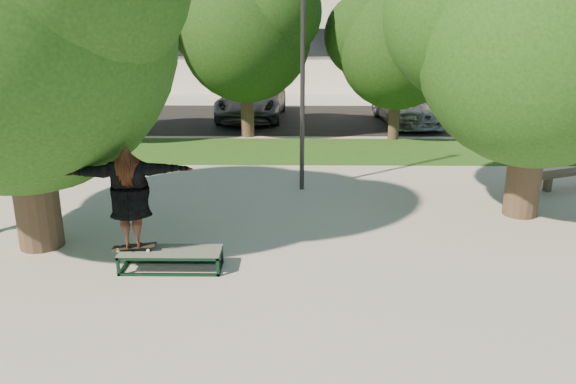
{
  "coord_description": "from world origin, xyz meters",
  "views": [
    {
      "loc": [
        0.81,
        -9.29,
        4.31
      ],
      "look_at": [
        0.69,
        0.6,
        1.26
      ],
      "focal_mm": 35.0,
      "sensor_mm": 36.0,
      "label": 1
    }
  ],
  "objects_px": {
    "tree_left": "(8,13)",
    "car_silver_a": "(105,103)",
    "car_dark": "(259,104)",
    "lamppost": "(303,68)",
    "car_silver_b": "(407,104)",
    "car_grey": "(252,100)",
    "tree_right": "(537,30)",
    "grind_box": "(171,260)"
  },
  "relations": [
    {
      "from": "lamppost",
      "to": "grind_box",
      "type": "distance_m",
      "value": 6.34
    },
    {
      "from": "car_silver_a",
      "to": "car_dark",
      "type": "xyz_separation_m",
      "value": [
        6.91,
        0.28,
        -0.07
      ]
    },
    {
      "from": "grind_box",
      "to": "car_grey",
      "type": "height_order",
      "value": "car_grey"
    },
    {
      "from": "grind_box",
      "to": "tree_right",
      "type": "bearing_deg",
      "value": 23.27
    },
    {
      "from": "car_silver_a",
      "to": "lamppost",
      "type": "bearing_deg",
      "value": -54.05
    },
    {
      "from": "grind_box",
      "to": "car_silver_b",
      "type": "relative_size",
      "value": 0.33
    },
    {
      "from": "grind_box",
      "to": "car_dark",
      "type": "relative_size",
      "value": 0.44
    },
    {
      "from": "tree_right",
      "to": "car_grey",
      "type": "distance_m",
      "value": 15.05
    },
    {
      "from": "car_silver_a",
      "to": "car_dark",
      "type": "bearing_deg",
      "value": -0.54
    },
    {
      "from": "tree_right",
      "to": "tree_left",
      "type": "bearing_deg",
      "value": -168.97
    },
    {
      "from": "grind_box",
      "to": "car_grey",
      "type": "distance_m",
      "value": 16.06
    },
    {
      "from": "car_silver_a",
      "to": "car_grey",
      "type": "bearing_deg",
      "value": -1.85
    },
    {
      "from": "lamppost",
      "to": "car_silver_a",
      "type": "height_order",
      "value": "lamppost"
    },
    {
      "from": "lamppost",
      "to": "car_dark",
      "type": "bearing_deg",
      "value": 99.36
    },
    {
      "from": "car_silver_b",
      "to": "tree_right",
      "type": "bearing_deg",
      "value": -92.75
    },
    {
      "from": "car_grey",
      "to": "tree_right",
      "type": "bearing_deg",
      "value": -58.97
    },
    {
      "from": "tree_right",
      "to": "lamppost",
      "type": "height_order",
      "value": "tree_right"
    },
    {
      "from": "car_silver_a",
      "to": "car_silver_b",
      "type": "bearing_deg",
      "value": -6.54
    },
    {
      "from": "grind_box",
      "to": "car_grey",
      "type": "bearing_deg",
      "value": 88.99
    },
    {
      "from": "lamppost",
      "to": "tree_left",
      "type": "bearing_deg",
      "value": -143.58
    },
    {
      "from": "tree_right",
      "to": "car_silver_a",
      "type": "xyz_separation_m",
      "value": [
        -13.66,
        12.78,
        -3.36
      ]
    },
    {
      "from": "lamppost",
      "to": "car_silver_b",
      "type": "distance_m",
      "value": 11.27
    },
    {
      "from": "tree_left",
      "to": "car_silver_a",
      "type": "bearing_deg",
      "value": 103.15
    },
    {
      "from": "car_dark",
      "to": "car_silver_b",
      "type": "height_order",
      "value": "car_silver_b"
    },
    {
      "from": "car_silver_a",
      "to": "car_silver_b",
      "type": "height_order",
      "value": "car_silver_b"
    },
    {
      "from": "car_dark",
      "to": "car_silver_b",
      "type": "distance_m",
      "value": 6.57
    },
    {
      "from": "grind_box",
      "to": "car_silver_b",
      "type": "xyz_separation_m",
      "value": [
        7.03,
        15.07,
        0.61
      ]
    },
    {
      "from": "lamppost",
      "to": "tree_right",
      "type": "bearing_deg",
      "value": -21.28
    },
    {
      "from": "car_grey",
      "to": "car_silver_b",
      "type": "bearing_deg",
      "value": -5.81
    },
    {
      "from": "tree_right",
      "to": "car_dark",
      "type": "height_order",
      "value": "tree_right"
    },
    {
      "from": "tree_right",
      "to": "car_silver_b",
      "type": "distance_m",
      "value": 12.37
    },
    {
      "from": "car_silver_b",
      "to": "grind_box",
      "type": "bearing_deg",
      "value": -119.14
    },
    {
      "from": "car_silver_a",
      "to": "car_grey",
      "type": "relative_size",
      "value": 0.73
    },
    {
      "from": "tree_right",
      "to": "car_dark",
      "type": "distance_m",
      "value": 15.1
    },
    {
      "from": "tree_right",
      "to": "car_grey",
      "type": "bearing_deg",
      "value": 118.62
    },
    {
      "from": "lamppost",
      "to": "grind_box",
      "type": "xyz_separation_m",
      "value": [
        -2.4,
        -5.06,
        -2.96
      ]
    },
    {
      "from": "car_silver_a",
      "to": "car_silver_b",
      "type": "distance_m",
      "value": 13.4
    },
    {
      "from": "car_silver_a",
      "to": "grind_box",
      "type": "bearing_deg",
      "value": -71.16
    },
    {
      "from": "car_dark",
      "to": "car_silver_b",
      "type": "xyz_separation_m",
      "value": [
        6.47,
        -1.14,
        0.13
      ]
    },
    {
      "from": "tree_left",
      "to": "tree_right",
      "type": "xyz_separation_m",
      "value": [
        10.21,
        1.99,
        -0.33
      ]
    },
    {
      "from": "tree_left",
      "to": "car_silver_a",
      "type": "xyz_separation_m",
      "value": [
        -3.45,
        14.77,
        -3.68
      ]
    },
    {
      "from": "car_silver_a",
      "to": "car_dark",
      "type": "distance_m",
      "value": 6.91
    }
  ]
}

